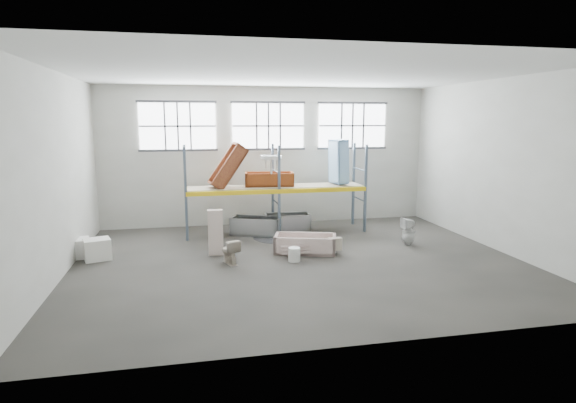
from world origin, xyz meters
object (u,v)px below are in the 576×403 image
object	(u,v)px
toilet_beige	(230,251)
steel_tub_right	(287,222)
bathtub_beige	(305,244)
cistern_tall	(216,232)
rust_tub_flat	(269,179)
blue_tub_upright	(339,162)
carton_near	(97,249)
toilet_white	(408,231)
bucket	(294,255)
steel_tub_left	(256,226)

from	to	relation	value
toilet_beige	steel_tub_right	distance (m)	4.23
bathtub_beige	cistern_tall	bearing A→B (deg)	-169.34
rust_tub_flat	blue_tub_upright	size ratio (longest dim) A/B	1.09
rust_tub_flat	carton_near	distance (m)	5.93
toilet_white	steel_tub_right	size ratio (longest dim) A/B	0.54
steel_tub_right	bucket	distance (m)	3.74
bathtub_beige	cistern_tall	size ratio (longest dim) A/B	1.35
toilet_white	blue_tub_upright	size ratio (longest dim) A/B	0.56
toilet_beige	bucket	world-z (taller)	toilet_beige
steel_tub_left	rust_tub_flat	xyz separation A→B (m)	(0.52, 0.39, 1.52)
steel_tub_right	cistern_tall	bearing A→B (deg)	-135.62
steel_tub_right	carton_near	xyz separation A→B (m)	(-5.87, -2.40, 0.00)
toilet_white	carton_near	xyz separation A→B (m)	(-9.12, 0.31, -0.13)
toilet_beige	rust_tub_flat	xyz separation A→B (m)	(1.67, 3.47, 1.48)
toilet_beige	cistern_tall	bearing A→B (deg)	-90.63
bathtub_beige	blue_tub_upright	distance (m)	3.89
toilet_beige	steel_tub_left	world-z (taller)	toilet_beige
steel_tub_right	bucket	world-z (taller)	steel_tub_right
toilet_beige	bucket	distance (m)	1.75
steel_tub_left	bucket	distance (m)	3.29
steel_tub_left	cistern_tall	bearing A→B (deg)	-124.73
toilet_beige	blue_tub_upright	world-z (taller)	blue_tub_upright
bucket	carton_near	distance (m)	5.45
bathtub_beige	carton_near	xyz separation A→B (m)	(-5.79, 0.50, 0.03)
steel_tub_left	steel_tub_right	bearing A→B (deg)	21.39
steel_tub_left	carton_near	distance (m)	5.09
bathtub_beige	steel_tub_right	size ratio (longest dim) A/B	1.13
blue_tub_upright	carton_near	world-z (taller)	blue_tub_upright
cistern_tall	toilet_white	world-z (taller)	cistern_tall
steel_tub_right	rust_tub_flat	size ratio (longest dim) A/B	0.96
toilet_white	steel_tub_right	world-z (taller)	toilet_white
blue_tub_upright	bucket	xyz separation A→B (m)	(-2.35, -3.46, -2.20)
toilet_white	rust_tub_flat	size ratio (longest dim) A/B	0.52
steel_tub_left	blue_tub_upright	distance (m)	3.61
rust_tub_flat	bucket	xyz separation A→B (m)	(0.06, -3.63, -1.63)
toilet_beige	steel_tub_left	xyz separation A→B (m)	(1.16, 3.07, -0.04)
steel_tub_left	blue_tub_upright	bearing A→B (deg)	4.30
bathtub_beige	toilet_white	world-z (taller)	toilet_white
toilet_beige	rust_tub_flat	size ratio (longest dim) A/B	0.41
toilet_beige	blue_tub_upright	xyz separation A→B (m)	(4.08, 3.29, 2.06)
toilet_white	blue_tub_upright	world-z (taller)	blue_tub_upright
cistern_tall	carton_near	distance (m)	3.26
toilet_white	bucket	world-z (taller)	toilet_white
rust_tub_flat	bucket	world-z (taller)	rust_tub_flat
bathtub_beige	rust_tub_flat	bearing A→B (deg)	119.18
toilet_white	blue_tub_upright	bearing A→B (deg)	-154.17
cistern_tall	steel_tub_right	distance (m)	3.71
toilet_beige	cistern_tall	xyz separation A→B (m)	(-0.32, 0.95, 0.31)
bucket	carton_near	size ratio (longest dim) A/B	0.56
steel_tub_left	bathtub_beige	bearing A→B (deg)	-66.16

